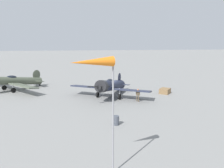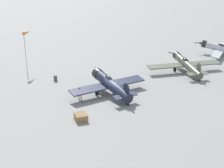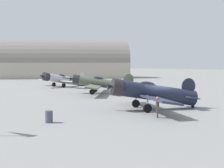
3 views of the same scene
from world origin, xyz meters
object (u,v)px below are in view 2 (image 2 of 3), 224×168
fuel_drum (55,78)px  airplane_far_line (223,49)px  equipment_crate (81,117)px  windsock_mast (27,34)px  airplane_foreground (110,84)px  ground_crew_mechanic (80,92)px  airplane_mid_apron (186,64)px

fuel_drum → airplane_far_line: bearing=51.8°
equipment_crate → windsock_mast: 23.23m
fuel_drum → windsock_mast: size_ratio=0.13×
airplane_foreground → ground_crew_mechanic: size_ratio=6.36×
ground_crew_mechanic → fuel_drum: bearing=-153.2°
fuel_drum → windsock_mast: bearing=159.3°
airplane_mid_apron → fuel_drum: 22.20m
airplane_mid_apron → fuel_drum: airplane_mid_apron is taller
equipment_crate → fuel_drum: (-10.85, 10.09, 0.05)m
ground_crew_mechanic → fuel_drum: (-7.34, 4.56, -0.59)m
airplane_foreground → airplane_mid_apron: bearing=-84.7°
ground_crew_mechanic → windsock_mast: (-14.83, 7.38, 5.37)m
airplane_foreground → ground_crew_mechanic: (-3.16, -3.05, -0.59)m
airplane_foreground → fuel_drum: 10.68m
airplane_mid_apron → airplane_far_line: 15.35m
ground_crew_mechanic → equipment_crate: (3.51, -5.54, -0.64)m
fuel_drum → equipment_crate: bearing=-42.9°
airplane_foreground → airplane_mid_apron: 16.44m
airplane_far_line → airplane_foreground: bearing=69.4°
airplane_mid_apron → equipment_crate: bearing=122.8°
airplane_far_line → equipment_crate: bearing=74.4°
airplane_mid_apron → fuel_drum: bearing=86.0°
airplane_far_line → equipment_crate: size_ratio=6.28×
airplane_foreground → windsock_mast: bearing=18.1°
airplane_mid_apron → windsock_mast: bearing=71.7°
airplane_mid_apron → ground_crew_mechanic: 20.63m
airplane_mid_apron → ground_crew_mechanic: airplane_mid_apron is taller
windsock_mast → airplane_far_line: bearing=40.5°
airplane_mid_apron → equipment_crate: size_ratio=5.28×
airplane_far_line → windsock_mast: windsock_mast is taller
ground_crew_mechanic → fuel_drum: size_ratio=1.92×
airplane_foreground → ground_crew_mechanic: airplane_foreground is taller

